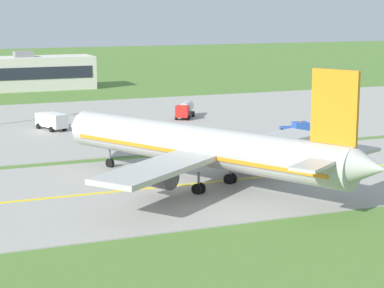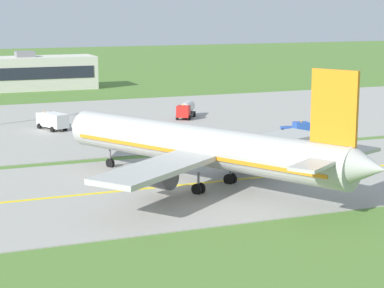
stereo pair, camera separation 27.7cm
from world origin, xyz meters
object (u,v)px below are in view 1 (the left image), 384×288
Objects in this scene: service_truck_baggage at (185,109)px; service_truck_pushback at (52,120)px; airplane_lead at (203,147)px; service_truck_fuel at (297,129)px.

service_truck_baggage is 0.97× the size of service_truck_pushback.
airplane_lead is 5.49× the size of service_truck_fuel.
airplane_lead reaches higher than service_truck_pushback.
service_truck_baggage is 23.32m from service_truck_fuel.
service_truck_pushback is (-30.51, 18.73, 0.35)m from service_truck_fuel.
service_truck_fuel is (22.77, 20.37, -2.95)m from airplane_lead.
service_truck_pushback is at bearing 101.21° from airplane_lead.
service_truck_pushback is at bearing -172.10° from service_truck_baggage.
airplane_lead reaches higher than service_truck_fuel.
service_truck_fuel is 1.05× the size of service_truck_pushback.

